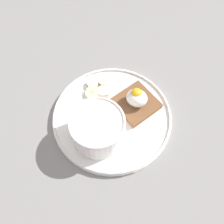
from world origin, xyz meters
TOP-DOWN VIEW (x-y plane):
  - ground_plane at (0.00, 0.00)cm, footprint 120.00×120.00cm
  - plate at (0.00, 0.00)cm, footprint 27.07×27.07cm
  - oatmeal_bowl at (-0.78, -5.54)cm, footprint 11.46×11.46cm
  - toast_slice at (3.83, 4.92)cm, footprint 11.87×11.87cm
  - poached_egg at (3.76, 5.00)cm, footprint 4.83×4.22cm
  - banana_slice_front at (-4.39, 4.86)cm, footprint 4.62×4.67cm
  - banana_slice_left at (-7.78, 5.84)cm, footprint 3.79×3.81cm
  - banana_slice_back at (-6.56, 3.46)cm, footprint 4.53×4.60cm
  - banana_slice_right at (-5.57, 7.74)cm, footprint 4.10×4.10cm

SIDE VIEW (x-z plane):
  - ground_plane at x=0.00cm, z-range 0.00..2.00cm
  - plate at x=0.00cm, z-range 2.00..3.60cm
  - banana_slice_right at x=-5.57cm, z-range 2.97..4.05cm
  - banana_slice_left at x=-7.78cm, z-range 2.96..4.18cm
  - banana_slice_back at x=-6.56cm, z-range 2.85..4.46cm
  - banana_slice_front at x=-4.39cm, z-range 2.85..4.48cm
  - toast_slice at x=3.83cm, z-range 3.08..4.49cm
  - poached_egg at x=3.76cm, z-range 4.31..8.34cm
  - oatmeal_bowl at x=-0.78cm, z-range 3.12..10.09cm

